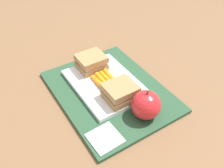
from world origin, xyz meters
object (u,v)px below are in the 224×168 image
at_px(food_tray, 105,84).
at_px(sandwich_half_right, 120,92).
at_px(sandwich_half_left, 91,62).
at_px(paper_napkin, 105,138).
at_px(carrot_sticks_bundle, 105,80).
at_px(apple, 146,105).

xyz_separation_m(food_tray, sandwich_half_right, (0.08, 0.00, 0.03)).
bearing_deg(sandwich_half_left, sandwich_half_right, 0.00).
distance_m(sandwich_half_left, paper_napkin, 0.26).
distance_m(food_tray, carrot_sticks_bundle, 0.01).
relative_size(food_tray, sandwich_half_left, 2.88).
bearing_deg(paper_napkin, food_tray, 148.73).
xyz_separation_m(apple, paper_napkin, (0.01, -0.12, -0.04)).
height_order(sandwich_half_right, paper_napkin, sandwich_half_right).
height_order(apple, paper_napkin, apple).
distance_m(carrot_sticks_bundle, apple, 0.15).
distance_m(food_tray, sandwich_half_right, 0.08).
bearing_deg(carrot_sticks_bundle, paper_napkin, -31.50).
bearing_deg(sandwich_half_right, food_tray, 180.00).
bearing_deg(sandwich_half_right, carrot_sticks_bundle, 179.79).
relative_size(sandwich_half_left, sandwich_half_right, 1.00).
xyz_separation_m(food_tray, apple, (0.15, 0.03, 0.03)).
height_order(carrot_sticks_bundle, apple, apple).
distance_m(food_tray, sandwich_half_left, 0.08).
relative_size(carrot_sticks_bundle, paper_napkin, 1.09).
bearing_deg(food_tray, carrot_sticks_bundle, 16.50).
xyz_separation_m(food_tray, carrot_sticks_bundle, (0.00, 0.00, 0.01)).
xyz_separation_m(sandwich_half_left, apple, (0.23, 0.03, 0.00)).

